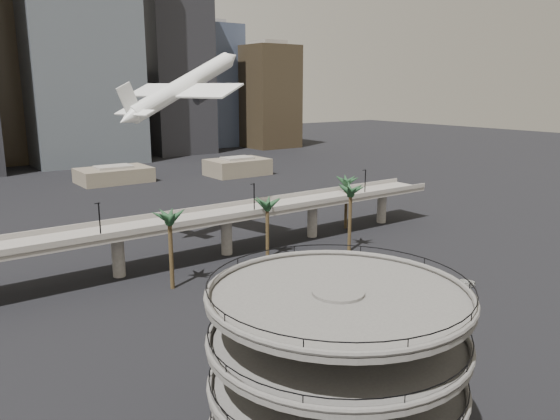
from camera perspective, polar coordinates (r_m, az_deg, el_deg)
ground at (r=63.98m, az=12.33°, el=-18.36°), size 700.00×700.00×0.00m
parking_ramp at (r=48.52m, az=5.93°, el=-15.52°), size 22.20×22.20×17.35m
overpass at (r=102.88m, az=-10.92°, el=-1.73°), size 130.00×9.30×14.70m
palm_trees at (r=106.57m, az=1.24°, el=1.20°), size 54.40×18.40×14.00m
low_buildings at (r=186.72m, az=-20.54°, el=2.81°), size 135.00×27.50×6.80m
skyline at (r=259.01m, az=-24.14°, el=13.69°), size 269.00×86.00×113.43m
airborne_jet at (r=115.00m, az=-10.09°, el=12.56°), size 32.17×29.94×16.42m
car_a at (r=70.93m, az=3.47°, el=-14.11°), size 4.40×2.83×1.39m
car_b at (r=89.05m, az=13.17°, el=-8.58°), size 5.21×3.14×1.62m
car_c at (r=96.33m, az=18.71°, el=-7.31°), size 5.47×2.97×1.50m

